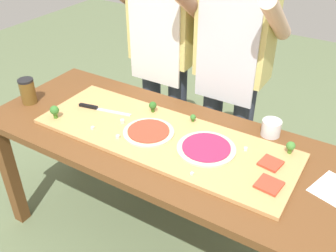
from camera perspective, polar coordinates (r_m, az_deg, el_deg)
ground_plane at (r=2.40m, az=-1.03°, el=-16.79°), size 8.00×8.00×0.00m
prep_table at (r=1.94m, az=-1.22°, el=-3.96°), size 1.85×0.75×0.77m
cutting_board at (r=1.85m, az=-0.77°, el=-1.71°), size 1.30×0.46×0.02m
chefs_knife at (r=2.09m, az=-10.59°, el=2.64°), size 0.30×0.08×0.02m
pizza_whole_beet_magenta at (r=1.76m, az=5.76°, el=-3.35°), size 0.27×0.27×0.02m
pizza_whole_tomato_red at (r=1.87m, az=-2.95°, el=-0.88°), size 0.25×0.25×0.02m
pizza_slice_near_left at (r=1.62m, az=14.96°, el=-8.54°), size 0.11×0.11×0.01m
pizza_slice_far_left at (r=1.73m, az=15.19°, el=-5.43°), size 0.10×0.10×0.01m
broccoli_floret_center_left at (r=1.95m, az=3.78°, el=1.29°), size 0.03×0.03×0.04m
broccoli_floret_front_mid at (r=2.05m, az=-16.71°, el=2.21°), size 0.05×0.05×0.07m
broccoli_floret_front_right at (r=2.02m, az=-2.32°, el=3.05°), size 0.04×0.04×0.06m
broccoli_floret_back_left at (r=1.80m, az=17.98°, el=-2.94°), size 0.04×0.04×0.06m
cheese_crumble_a at (r=1.93m, az=-11.27°, el=-0.29°), size 0.01×0.01×0.01m
cheese_crumble_b at (r=1.84m, az=-7.56°, el=-1.62°), size 0.02×0.02×0.02m
cheese_crumble_c at (r=1.95m, az=-6.89°, el=0.71°), size 0.03×0.03×0.02m
cheese_crumble_d at (r=1.62m, az=3.62°, el=-7.17°), size 0.01×0.01×0.01m
cheese_crumble_e at (r=1.79m, az=11.60°, el=-3.40°), size 0.02×0.02×0.01m
flour_cup at (r=1.94m, az=15.25°, el=-0.40°), size 0.10×0.10×0.08m
sauce_jar at (r=2.27m, az=-20.37°, el=4.95°), size 0.09×0.09×0.15m
recipe_note at (r=1.72m, az=23.67°, el=-8.63°), size 0.19×0.22×0.00m
cook_left at (r=2.34m, az=-0.73°, el=12.15°), size 0.54×0.39×1.67m
cook_right at (r=2.15m, az=9.66°, el=9.71°), size 0.54×0.39×1.67m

